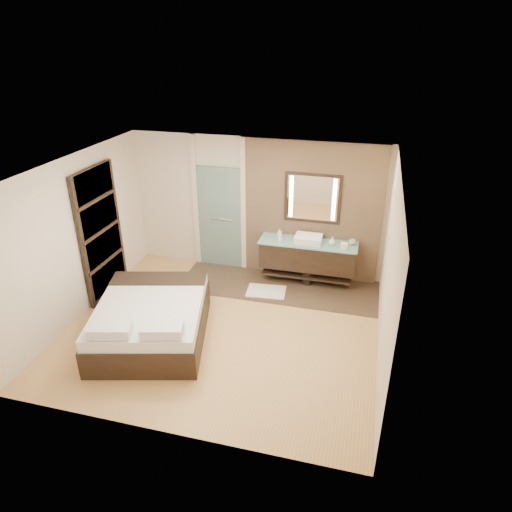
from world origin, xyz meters
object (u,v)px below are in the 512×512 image
(bed, at_px, (151,320))
(waste_bin, at_px, (307,278))
(vanity, at_px, (308,255))
(mirror_unit, at_px, (313,198))

(bed, xyz_separation_m, waste_bin, (2.13, 2.35, -0.20))
(bed, bearing_deg, vanity, 34.44)
(mirror_unit, height_order, waste_bin, mirror_unit)
(bed, height_order, waste_bin, bed)
(vanity, distance_m, mirror_unit, 1.10)
(mirror_unit, relative_size, bed, 0.44)
(vanity, xyz_separation_m, waste_bin, (0.02, -0.07, -0.45))
(waste_bin, bearing_deg, vanity, 105.96)
(vanity, bearing_deg, mirror_unit, 90.00)
(mirror_unit, relative_size, waste_bin, 4.10)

